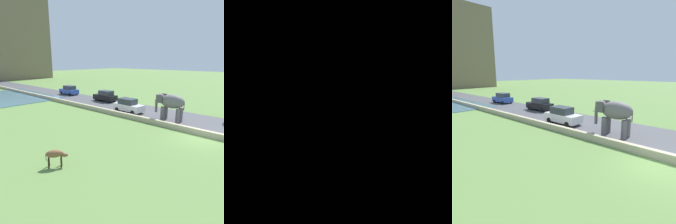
% 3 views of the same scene
% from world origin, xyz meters
% --- Properties ---
extents(ground_plane, '(220.00, 220.00, 0.00)m').
position_xyz_m(ground_plane, '(0.00, 0.00, 0.00)').
color(ground_plane, '#608442').
extents(road_surface, '(7.00, 120.00, 0.06)m').
position_xyz_m(road_surface, '(5.00, 20.00, 0.03)').
color(road_surface, '#4C4C51').
rests_on(road_surface, ground).
extents(barrier_wall, '(0.40, 110.00, 0.54)m').
position_xyz_m(barrier_wall, '(1.20, 18.00, 0.27)').
color(barrier_wall, tan).
rests_on(barrier_wall, ground).
extents(elephant, '(1.58, 3.51, 2.99)m').
position_xyz_m(elephant, '(3.41, 4.63, 2.04)').
color(elephant, slate).
rests_on(elephant, ground).
extents(person_beside_elephant, '(0.36, 0.22, 1.63)m').
position_xyz_m(person_beside_elephant, '(4.54, 3.82, 0.87)').
color(person_beside_elephant, '#33333D').
rests_on(person_beside_elephant, ground).
extents(car_blue, '(1.92, 4.07, 1.80)m').
position_xyz_m(car_blue, '(6.58, 27.62, 0.90)').
color(car_blue, '#2D4CA8').
rests_on(car_blue, ground).
extents(car_white, '(1.89, 4.05, 1.80)m').
position_xyz_m(car_white, '(3.43, 10.46, 0.90)').
color(car_white, white).
rests_on(car_white, ground).
extents(car_black, '(1.86, 4.03, 1.80)m').
position_xyz_m(car_black, '(6.58, 17.76, 0.90)').
color(car_black, black).
rests_on(car_black, ground).
extents(cow_brown, '(1.32, 1.08, 1.15)m').
position_xyz_m(cow_brown, '(-10.94, 4.80, 0.84)').
color(cow_brown, brown).
rests_on(cow_brown, ground).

